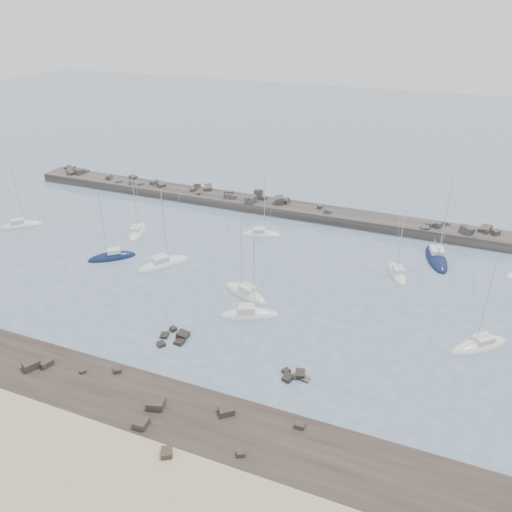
{
  "coord_description": "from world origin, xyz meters",
  "views": [
    {
      "loc": [
        26.61,
        -54.83,
        41.15
      ],
      "look_at": [
        0.09,
        12.0,
        3.05
      ],
      "focal_mm": 35.0,
      "sensor_mm": 36.0,
      "label": 1
    }
  ],
  "objects_px": {
    "sailboat_5": "(246,294)",
    "sailboat_7": "(436,259)",
    "sailboat_0": "(21,226)",
    "sailboat_8": "(397,274)",
    "sailboat_3": "(163,264)",
    "sailboat_4": "(261,235)",
    "sailboat_9": "(479,346)",
    "sailboat_1": "(137,232)",
    "sailboat_2": "(112,257)",
    "sailboat_6": "(249,315)"
  },
  "relations": [
    {
      "from": "sailboat_0",
      "to": "sailboat_3",
      "type": "height_order",
      "value": "sailboat_3"
    },
    {
      "from": "sailboat_1",
      "to": "sailboat_7",
      "type": "height_order",
      "value": "sailboat_7"
    },
    {
      "from": "sailboat_0",
      "to": "sailboat_7",
      "type": "relative_size",
      "value": 0.78
    },
    {
      "from": "sailboat_7",
      "to": "sailboat_9",
      "type": "height_order",
      "value": "sailboat_7"
    },
    {
      "from": "sailboat_1",
      "to": "sailboat_8",
      "type": "height_order",
      "value": "sailboat_1"
    },
    {
      "from": "sailboat_6",
      "to": "sailboat_8",
      "type": "height_order",
      "value": "sailboat_6"
    },
    {
      "from": "sailboat_3",
      "to": "sailboat_4",
      "type": "xyz_separation_m",
      "value": [
        11.19,
        17.17,
        -0.02
      ]
    },
    {
      "from": "sailboat_0",
      "to": "sailboat_1",
      "type": "bearing_deg",
      "value": 14.7
    },
    {
      "from": "sailboat_5",
      "to": "sailboat_7",
      "type": "bearing_deg",
      "value": 40.64
    },
    {
      "from": "sailboat_1",
      "to": "sailboat_5",
      "type": "distance_m",
      "value": 30.9
    },
    {
      "from": "sailboat_8",
      "to": "sailboat_9",
      "type": "distance_m",
      "value": 19.92
    },
    {
      "from": "sailboat_8",
      "to": "sailboat_2",
      "type": "bearing_deg",
      "value": -165.08
    },
    {
      "from": "sailboat_3",
      "to": "sailboat_6",
      "type": "relative_size",
      "value": 1.09
    },
    {
      "from": "sailboat_0",
      "to": "sailboat_4",
      "type": "height_order",
      "value": "sailboat_0"
    },
    {
      "from": "sailboat_6",
      "to": "sailboat_5",
      "type": "bearing_deg",
      "value": 117.99
    },
    {
      "from": "sailboat_0",
      "to": "sailboat_3",
      "type": "relative_size",
      "value": 0.87
    },
    {
      "from": "sailboat_4",
      "to": "sailboat_8",
      "type": "bearing_deg",
      "value": -12.26
    },
    {
      "from": "sailboat_1",
      "to": "sailboat_9",
      "type": "bearing_deg",
      "value": -12.32
    },
    {
      "from": "sailboat_2",
      "to": "sailboat_8",
      "type": "relative_size",
      "value": 1.08
    },
    {
      "from": "sailboat_8",
      "to": "sailboat_9",
      "type": "bearing_deg",
      "value": -50.85
    },
    {
      "from": "sailboat_7",
      "to": "sailboat_0",
      "type": "bearing_deg",
      "value": -168.42
    },
    {
      "from": "sailboat_7",
      "to": "sailboat_8",
      "type": "distance_m",
      "value": 9.64
    },
    {
      "from": "sailboat_2",
      "to": "sailboat_8",
      "type": "bearing_deg",
      "value": 14.92
    },
    {
      "from": "sailboat_1",
      "to": "sailboat_7",
      "type": "bearing_deg",
      "value": 10.23
    },
    {
      "from": "sailboat_0",
      "to": "sailboat_8",
      "type": "xyz_separation_m",
      "value": [
        72.0,
        8.07,
        -0.01
      ]
    },
    {
      "from": "sailboat_5",
      "to": "sailboat_6",
      "type": "xyz_separation_m",
      "value": [
        2.74,
        -5.16,
        0.0
      ]
    },
    {
      "from": "sailboat_9",
      "to": "sailboat_0",
      "type": "bearing_deg",
      "value": 175.01
    },
    {
      "from": "sailboat_8",
      "to": "sailboat_0",
      "type": "bearing_deg",
      "value": -173.61
    },
    {
      "from": "sailboat_4",
      "to": "sailboat_5",
      "type": "bearing_deg",
      "value": -75.29
    },
    {
      "from": "sailboat_8",
      "to": "sailboat_3",
      "type": "bearing_deg",
      "value": -162.96
    },
    {
      "from": "sailboat_2",
      "to": "sailboat_4",
      "type": "relative_size",
      "value": 1.05
    },
    {
      "from": "sailboat_4",
      "to": "sailboat_1",
      "type": "bearing_deg",
      "value": -161.22
    },
    {
      "from": "sailboat_5",
      "to": "sailboat_9",
      "type": "xyz_separation_m",
      "value": [
        33.42,
        -0.57,
        -0.01
      ]
    },
    {
      "from": "sailboat_0",
      "to": "sailboat_2",
      "type": "bearing_deg",
      "value": -10.21
    },
    {
      "from": "sailboat_1",
      "to": "sailboat_2",
      "type": "distance_m",
      "value": 10.69
    },
    {
      "from": "sailboat_0",
      "to": "sailboat_4",
      "type": "distance_m",
      "value": 47.78
    },
    {
      "from": "sailboat_0",
      "to": "sailboat_5",
      "type": "bearing_deg",
      "value": -7.58
    },
    {
      "from": "sailboat_0",
      "to": "sailboat_1",
      "type": "height_order",
      "value": "sailboat_1"
    },
    {
      "from": "sailboat_2",
      "to": "sailboat_7",
      "type": "xyz_separation_m",
      "value": [
        52.73,
        20.38,
        -0.0
      ]
    },
    {
      "from": "sailboat_3",
      "to": "sailboat_4",
      "type": "bearing_deg",
      "value": 56.92
    },
    {
      "from": "sailboat_3",
      "to": "sailboat_9",
      "type": "height_order",
      "value": "sailboat_3"
    },
    {
      "from": "sailboat_5",
      "to": "sailboat_2",
      "type": "bearing_deg",
      "value": 174.93
    },
    {
      "from": "sailboat_0",
      "to": "sailboat_2",
      "type": "height_order",
      "value": "sailboat_2"
    },
    {
      "from": "sailboat_5",
      "to": "sailboat_6",
      "type": "relative_size",
      "value": 1.0
    },
    {
      "from": "sailboat_8",
      "to": "sailboat_7",
      "type": "bearing_deg",
      "value": 54.32
    },
    {
      "from": "sailboat_3",
      "to": "sailboat_8",
      "type": "xyz_separation_m",
      "value": [
        37.43,
        11.47,
        -0.01
      ]
    },
    {
      "from": "sailboat_3",
      "to": "sailboat_9",
      "type": "distance_m",
      "value": 50.16
    },
    {
      "from": "sailboat_5",
      "to": "sailboat_4",
      "type": "bearing_deg",
      "value": 104.71
    },
    {
      "from": "sailboat_5",
      "to": "sailboat_7",
      "type": "relative_size",
      "value": 0.82
    },
    {
      "from": "sailboat_8",
      "to": "sailboat_1",
      "type": "bearing_deg",
      "value": -177.64
    }
  ]
}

